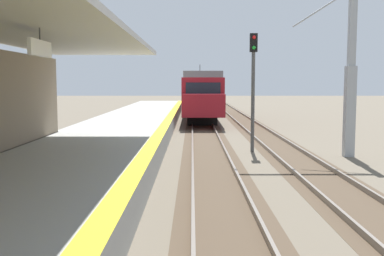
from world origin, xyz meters
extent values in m
cube|color=#999993|center=(-2.50, 16.00, 0.45)|extent=(5.00, 80.00, 0.90)
cube|color=yellow|center=(-0.25, 16.00, 0.90)|extent=(0.50, 80.00, 0.01)
cube|color=white|center=(-2.20, 11.12, 3.82)|extent=(0.08, 1.40, 0.36)
cylinder|color=#333333|center=(-2.20, 11.12, 4.14)|extent=(0.03, 0.03, 0.27)
cube|color=#4C3D2D|center=(1.90, 20.00, 0.00)|extent=(2.34, 120.00, 0.01)
cube|color=slate|center=(1.18, 20.00, 0.08)|extent=(0.08, 120.00, 0.15)
cube|color=slate|center=(2.62, 20.00, 0.08)|extent=(0.08, 120.00, 0.15)
cube|color=#4C3D2D|center=(5.30, 20.00, 0.00)|extent=(2.34, 120.00, 0.01)
cube|color=slate|center=(4.58, 20.00, 0.08)|extent=(0.08, 120.00, 0.15)
cube|color=slate|center=(6.02, 20.00, 0.08)|extent=(0.08, 120.00, 0.15)
cube|color=maroon|center=(1.90, 40.56, 2.07)|extent=(2.90, 18.00, 2.70)
cube|color=slate|center=(1.90, 40.56, 3.64)|extent=(2.67, 18.00, 0.44)
cube|color=black|center=(1.90, 31.54, 2.48)|extent=(2.32, 0.06, 1.21)
cube|color=maroon|center=(1.90, 30.76, 1.60)|extent=(2.78, 1.60, 1.49)
cube|color=black|center=(3.36, 40.56, 2.48)|extent=(0.04, 15.84, 0.86)
cylinder|color=#333333|center=(1.90, 44.16, 4.31)|extent=(0.06, 0.06, 0.90)
cube|color=black|center=(1.90, 34.71, 0.36)|extent=(2.17, 2.20, 0.72)
cube|color=black|center=(1.90, 46.41, 0.36)|extent=(2.17, 2.20, 0.72)
cylinder|color=#4C4C4C|center=(3.84, 21.11, 2.20)|extent=(0.16, 0.16, 4.40)
cube|color=black|center=(3.84, 21.11, 4.80)|extent=(0.32, 0.24, 0.80)
sphere|color=red|center=(3.84, 20.97, 5.02)|extent=(0.16, 0.16, 0.16)
sphere|color=green|center=(3.84, 20.97, 4.58)|extent=(0.16, 0.16, 0.16)
cube|color=#9EA3A8|center=(7.66, 19.77, 1.88)|extent=(0.40, 0.40, 3.75)
cube|color=#9EA3A8|center=(7.66, 19.77, 5.62)|extent=(0.28, 0.28, 3.75)
cylinder|color=#9EA3A8|center=(6.46, 19.77, 6.10)|extent=(2.47, 0.07, 1.60)
camera|label=1|loc=(1.16, 0.87, 3.06)|focal=42.95mm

